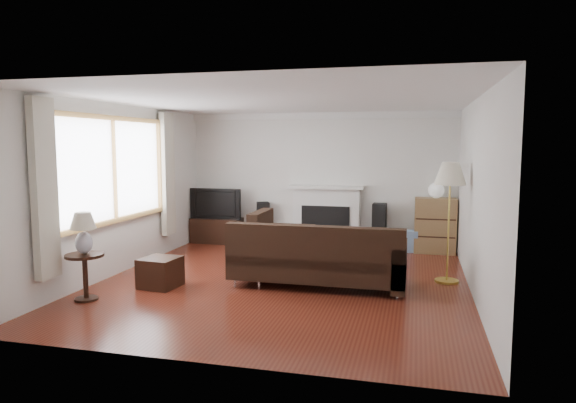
% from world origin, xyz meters
% --- Properties ---
extents(room, '(5.10, 5.60, 2.54)m').
position_xyz_m(room, '(0.00, 0.00, 1.25)').
color(room, '#591F13').
rests_on(room, ground).
extents(window, '(0.12, 2.74, 1.54)m').
position_xyz_m(window, '(-2.45, -0.20, 1.55)').
color(window, brown).
rests_on(window, room).
extents(curtain_near, '(0.10, 0.35, 2.10)m').
position_xyz_m(curtain_near, '(-2.40, -1.72, 1.40)').
color(curtain_near, beige).
rests_on(curtain_near, room).
extents(curtain_far, '(0.10, 0.35, 2.10)m').
position_xyz_m(curtain_far, '(-2.40, 1.32, 1.40)').
color(curtain_far, beige).
rests_on(curtain_far, room).
extents(fireplace, '(1.40, 0.26, 1.15)m').
position_xyz_m(fireplace, '(0.15, 2.64, 0.57)').
color(fireplace, white).
rests_on(fireplace, room).
extents(tv_stand, '(0.97, 0.44, 0.48)m').
position_xyz_m(tv_stand, '(-1.99, 2.50, 0.24)').
color(tv_stand, black).
rests_on(tv_stand, ground).
extents(television, '(1.02, 0.13, 0.59)m').
position_xyz_m(television, '(-1.96, 2.50, 0.78)').
color(television, black).
rests_on(television, tv_stand).
extents(speaker_left, '(0.31, 0.34, 0.81)m').
position_xyz_m(speaker_left, '(-1.05, 2.55, 0.41)').
color(speaker_left, black).
rests_on(speaker_left, ground).
extents(speaker_right, '(0.25, 0.30, 0.85)m').
position_xyz_m(speaker_right, '(1.14, 2.55, 0.43)').
color(speaker_right, black).
rests_on(speaker_right, ground).
extents(bookshelf, '(0.71, 0.34, 0.98)m').
position_xyz_m(bookshelf, '(2.11, 2.53, 0.49)').
color(bookshelf, olive).
rests_on(bookshelf, ground).
extents(globe_lamp, '(0.27, 0.27, 0.27)m').
position_xyz_m(globe_lamp, '(2.11, 2.53, 1.11)').
color(globe_lamp, white).
rests_on(globe_lamp, bookshelf).
extents(sectional_sofa, '(2.53, 1.85, 0.82)m').
position_xyz_m(sectional_sofa, '(0.51, -0.05, 0.41)').
color(sectional_sofa, black).
rests_on(sectional_sofa, ground).
extents(coffee_table, '(1.14, 0.84, 0.40)m').
position_xyz_m(coffee_table, '(0.50, 1.25, 0.20)').
color(coffee_table, '#9F824C').
rests_on(coffee_table, ground).
extents(footstool, '(0.52, 0.52, 0.40)m').
position_xyz_m(footstool, '(-1.54, -0.63, 0.20)').
color(footstool, black).
rests_on(footstool, ground).
extents(floor_lamp, '(0.43, 0.43, 1.67)m').
position_xyz_m(floor_lamp, '(2.22, 0.56, 0.84)').
color(floor_lamp, gold).
rests_on(floor_lamp, ground).
extents(side_table, '(0.46, 0.46, 0.58)m').
position_xyz_m(side_table, '(-2.15, -1.39, 0.29)').
color(side_table, black).
rests_on(side_table, ground).
extents(table_lamp, '(0.31, 0.31, 0.51)m').
position_xyz_m(table_lamp, '(-2.15, -1.39, 0.83)').
color(table_lamp, silver).
rests_on(table_lamp, side_table).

